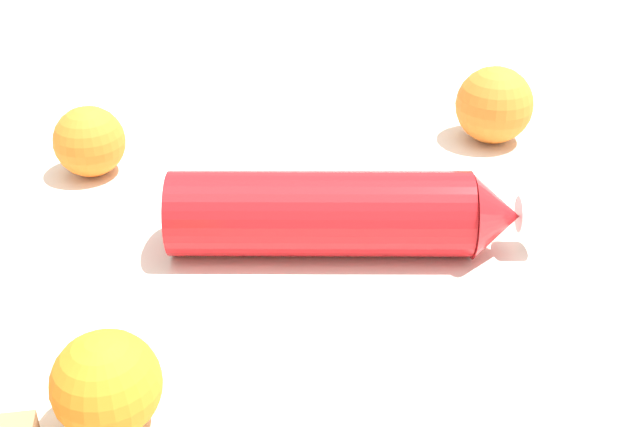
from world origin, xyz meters
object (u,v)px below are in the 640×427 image
(orange_0, at_px, (494,105))
(orange_1, at_px, (89,141))
(orange_3, at_px, (107,384))
(water_bottle, at_px, (346,214))

(orange_0, height_order, orange_1, orange_0)
(orange_1, bearing_deg, orange_3, -81.41)
(water_bottle, height_order, orange_1, water_bottle)
(water_bottle, height_order, orange_3, water_bottle)
(orange_3, bearing_deg, orange_1, 98.59)
(orange_0, distance_m, orange_3, 0.54)
(orange_1, distance_m, orange_3, 0.37)
(orange_0, xyz_separation_m, orange_3, (-0.37, -0.39, -0.01))
(orange_0, distance_m, orange_1, 0.43)
(orange_1, height_order, orange_3, same)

